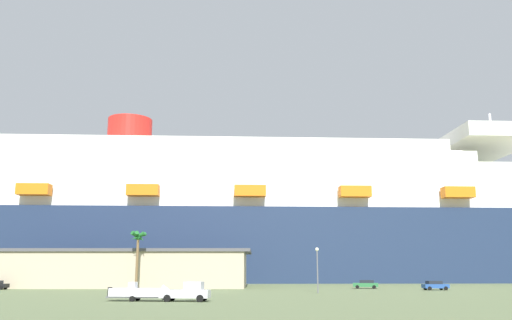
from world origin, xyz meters
name	(u,v)px	position (x,y,z in m)	size (l,w,h in m)	color
ground_plane	(229,286)	(0.00, 30.00, 0.00)	(600.00, 600.00, 0.00)	#66754C
cruise_ship	(252,224)	(4.15, 65.26, 16.23)	(276.92, 51.36, 55.68)	#1E2D4C
terminal_building	(103,268)	(-25.27, 23.31, 3.72)	(60.69, 22.33, 7.40)	#B7A88C
pickup_truck	(187,292)	(-1.09, -24.11, 1.04)	(5.77, 2.71, 2.20)	silver
small_boat_on_trailer	(144,293)	(-6.18, -23.61, 0.96)	(8.78, 2.52, 2.15)	#595960
palm_tree	(138,241)	(-15.13, 9.79, 8.60)	(2.90, 3.02, 10.46)	brown
street_lamp	(317,263)	(15.87, -2.77, 4.58)	(0.56, 0.56, 6.88)	slate
parked_car_blue_suv	(435,285)	(37.44, 8.89, 0.83)	(4.52, 2.45, 1.58)	#264C99
parked_car_green_wagon	(366,284)	(26.74, 15.95, 0.83)	(4.87, 2.63, 1.58)	#2D723F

